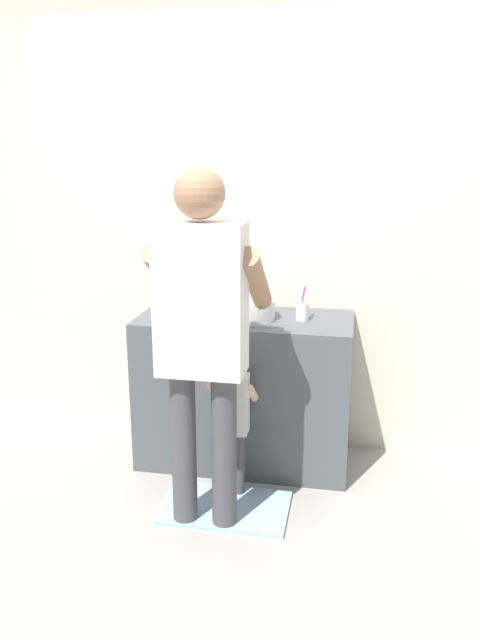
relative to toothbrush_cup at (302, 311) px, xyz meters
The scene contains 9 objects.
ground_plane 1.01m from the toothbrush_cup, 135.81° to the right, with size 14.00×14.00×0.00m, color #9E998E.
back_wall 0.62m from the toothbrush_cup, 135.29° to the left, with size 4.40×0.08×2.70m.
vanity_cabinet 0.58m from the toothbrush_cup, behind, with size 1.19×0.54×0.86m, color #4C5156.
sink_basin 0.32m from the toothbrush_cup, behind, with size 0.34×0.34×0.11m.
faucet 0.36m from the toothbrush_cup, 150.49° to the left, with size 0.18×0.14×0.18m.
toothbrush_cup is the anchor object (origin of this frame).
bath_mat 1.11m from the toothbrush_cup, 119.56° to the right, with size 0.64×0.40×0.02m, color #99B7CC.
child_toddler 0.68m from the toothbrush_cup, 127.65° to the right, with size 0.24×0.24×0.79m.
adult_parent 0.79m from the toothbrush_cup, 119.98° to the right, with size 0.53×0.55×1.70m.
Camera 1 is at (0.59, -2.97, 1.77)m, focal length 34.87 mm.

